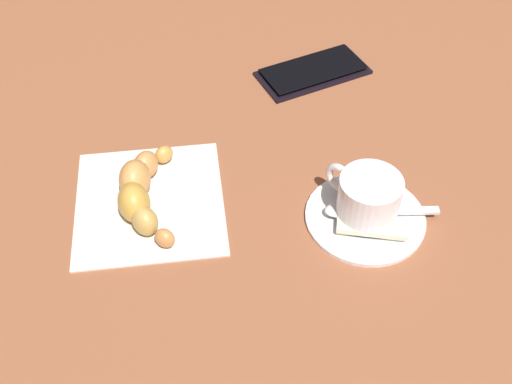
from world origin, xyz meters
TOP-DOWN VIEW (x-y plane):
  - ground_plane at (0.00, 0.00)m, footprint 1.80×1.80m
  - saucer at (-0.12, 0.02)m, footprint 0.13×0.13m
  - espresso_cup at (-0.11, 0.02)m, footprint 0.07×0.08m
  - teaspoon at (-0.11, 0.02)m, footprint 0.12×0.02m
  - sugar_packet at (-0.12, 0.04)m, footprint 0.07×0.04m
  - napkin at (0.11, -0.02)m, footprint 0.16×0.17m
  - croissant at (0.12, -0.02)m, footprint 0.06×0.15m
  - cell_phone at (-0.10, -0.23)m, footprint 0.16×0.12m

SIDE VIEW (x-z plane):
  - ground_plane at x=0.00m, z-range 0.00..0.00m
  - napkin at x=0.11m, z-range 0.00..0.00m
  - saucer at x=-0.12m, z-range 0.00..0.01m
  - cell_phone at x=-0.10m, z-range 0.00..0.01m
  - teaspoon at x=-0.11m, z-range 0.01..0.02m
  - sugar_packet at x=-0.12m, z-range 0.01..0.02m
  - croissant at x=0.12m, z-range 0.00..0.04m
  - espresso_cup at x=-0.11m, z-range 0.01..0.06m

